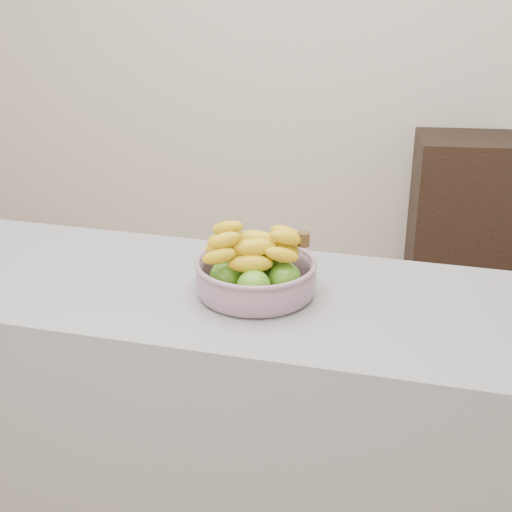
{
  "coord_description": "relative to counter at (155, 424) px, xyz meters",
  "views": [
    {
      "loc": [
        0.7,
        -1.69,
        1.68
      ],
      "look_at": [
        0.3,
        -0.16,
        1.0
      ],
      "focal_mm": 50.0,
      "sensor_mm": 36.0,
      "label": 1
    }
  ],
  "objects": [
    {
      "name": "ground",
      "position": [
        0.0,
        0.16,
        -0.45
      ],
      "size": [
        4.0,
        4.0,
        0.0
      ],
      "primitive_type": "plane",
      "color": "#917858",
      "rests_on": "ground"
    },
    {
      "name": "counter",
      "position": [
        0.0,
        0.0,
        0.0
      ],
      "size": [
        2.0,
        0.6,
        0.9
      ],
      "primitive_type": "cube",
      "color": "gray",
      "rests_on": "ground"
    },
    {
      "name": "cabinet",
      "position": [
        0.84,
        1.94,
        -0.02
      ],
      "size": [
        0.53,
        0.45,
        0.86
      ],
      "primitive_type": "cube",
      "rotation": [
        0.0,
        0.0,
        0.15
      ],
      "color": "black",
      "rests_on": "ground"
    },
    {
      "name": "fruit_bowl",
      "position": [
        0.3,
        -0.0,
        0.51
      ],
      "size": [
        0.3,
        0.3,
        0.16
      ],
      "rotation": [
        0.0,
        0.0,
        0.19
      ],
      "color": "#909BAD",
      "rests_on": "counter"
    }
  ]
}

